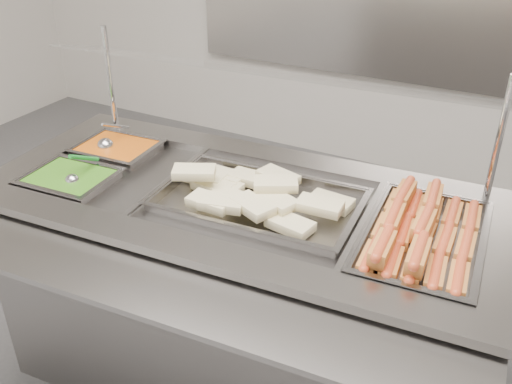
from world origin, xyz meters
The scene contains 11 objects.
steam_counter centered at (-0.14, 0.50, 0.40)m, with size 1.73×0.86×0.81m.
tray_rail centered at (-0.11, 0.04, 0.76)m, with size 1.63×0.44×0.05m.
sneeze_guard centered at (-0.15, 0.69, 1.13)m, with size 1.50×0.36×0.39m.
pan_hotdogs centered at (0.42, 0.54, 0.77)m, with size 0.34×0.51×0.09m.
pan_wraps centered at (-0.09, 0.50, 0.78)m, with size 0.63×0.40×0.06m.
pan_beans centered at (-0.73, 0.59, 0.77)m, with size 0.28×0.23×0.09m.
pan_peas centered at (-0.71, 0.33, 0.77)m, with size 0.28×0.23×0.09m.
hotdogs_in_buns centered at (0.41, 0.54, 0.81)m, with size 0.30×0.48×0.10m.
tortilla_wraps centered at (-0.12, 0.51, 0.82)m, with size 0.57×0.34×0.09m.
ladle centered at (-0.76, 0.57, 0.81)m, with size 0.06×0.18×0.12m.
serving_spoon centered at (-0.68, 0.33, 0.81)m, with size 0.05×0.16×0.12m.
Camera 1 is at (0.63, -0.86, 1.70)m, focal length 40.00 mm.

